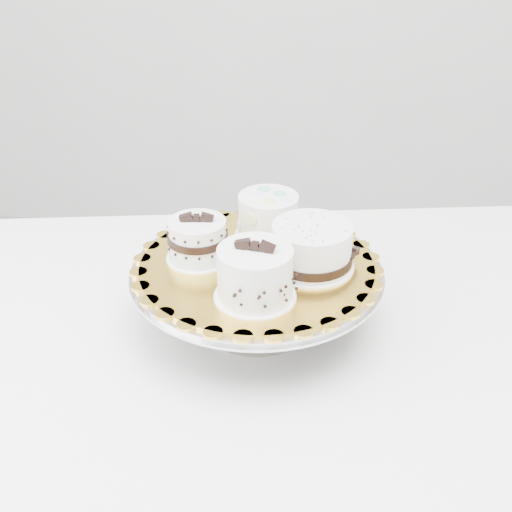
# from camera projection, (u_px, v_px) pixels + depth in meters

# --- Properties ---
(table) EXTENTS (1.34, 1.00, 0.75)m
(table) POSITION_uv_depth(u_px,v_px,m) (259.00, 362.00, 1.08)
(table) COLOR white
(table) RESTS_ON floor
(cake_stand) EXTENTS (0.40, 0.40, 0.11)m
(cake_stand) POSITION_uv_depth(u_px,v_px,m) (257.00, 284.00, 1.01)
(cake_stand) COLOR gray
(cake_stand) RESTS_ON table
(cake_board) EXTENTS (0.43, 0.43, 0.01)m
(cake_board) POSITION_uv_depth(u_px,v_px,m) (257.00, 265.00, 1.00)
(cake_board) COLOR gold
(cake_board) RESTS_ON cake_stand
(cake_swirl) EXTENTS (0.12, 0.12, 0.09)m
(cake_swirl) POSITION_uv_depth(u_px,v_px,m) (255.00, 275.00, 0.90)
(cake_swirl) COLOR white
(cake_swirl) RESTS_ON cake_board
(cake_banded) EXTENTS (0.10, 0.10, 0.08)m
(cake_banded) POSITION_uv_depth(u_px,v_px,m) (198.00, 241.00, 0.99)
(cake_banded) COLOR white
(cake_banded) RESTS_ON cake_board
(cake_dots) EXTENTS (0.12, 0.12, 0.07)m
(cake_dots) POSITION_uv_depth(u_px,v_px,m) (268.00, 216.00, 1.05)
(cake_dots) COLOR white
(cake_dots) RESTS_ON cake_board
(cake_ribbon) EXTENTS (0.16, 0.16, 0.07)m
(cake_ribbon) POSITION_uv_depth(u_px,v_px,m) (312.00, 248.00, 0.97)
(cake_ribbon) COLOR white
(cake_ribbon) RESTS_ON cake_board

